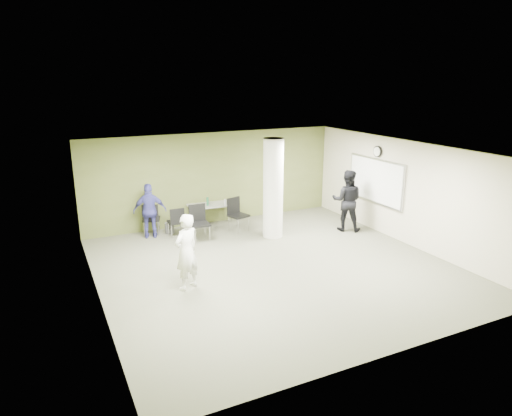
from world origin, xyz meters
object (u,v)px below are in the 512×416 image
woman_white (186,252)px  man_black (347,201)px  chair_back_left (151,217)px  man_blue (150,211)px  folding_table (213,206)px

woman_white → man_black: (5.42, 1.72, 0.07)m
chair_back_left → man_blue: man_blue is taller
chair_back_left → man_black: (5.31, -2.04, 0.36)m
folding_table → woman_white: bearing=-114.6°
folding_table → chair_back_left: (-1.88, 0.02, -0.10)m
folding_table → man_black: 3.99m
chair_back_left → woman_white: (-0.11, -3.76, 0.28)m
folding_table → woman_white: (-1.99, -3.73, 0.18)m
woman_white → man_black: 5.69m
chair_back_left → man_black: 5.70m
folding_table → man_blue: size_ratio=0.98×
chair_back_left → man_blue: 0.29m
woman_white → chair_back_left: bearing=-117.6°
folding_table → man_black: man_black is taller
woman_white → man_blue: woman_white is taller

